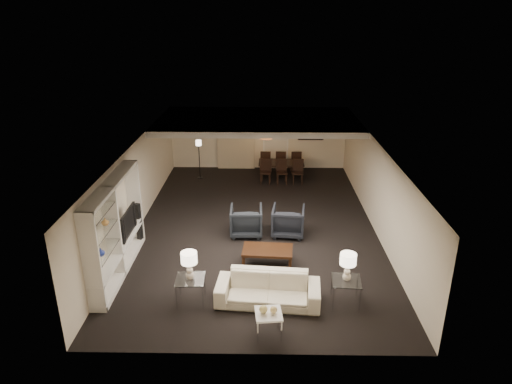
{
  "coord_description": "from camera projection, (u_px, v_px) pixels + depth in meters",
  "views": [
    {
      "loc": [
        0.21,
        -12.34,
        6.02
      ],
      "look_at": [
        0.0,
        0.0,
        1.1
      ],
      "focal_mm": 32.0,
      "sensor_mm": 36.0,
      "label": 1
    }
  ],
  "objects": [
    {
      "name": "wall_right",
      "position": [
        377.0,
        188.0,
        13.18
      ],
      "size": [
        0.02,
        11.0,
        2.5
      ],
      "primitive_type": "cube",
      "color": "beige",
      "rests_on": "ground"
    },
    {
      "name": "table_lamp_right",
      "position": [
        347.0,
        267.0,
        9.77
      ],
      "size": [
        0.39,
        0.39,
        0.65
      ],
      "primitive_type": null,
      "rotation": [
        0.0,
        0.0,
        -0.11
      ],
      "color": "#F2E2CC",
      "rests_on": "side_table_right"
    },
    {
      "name": "floor",
      "position": [
        256.0,
        226.0,
        13.7
      ],
      "size": [
        11.0,
        11.0,
        0.0
      ],
      "primitive_type": "plane",
      "color": "black",
      "rests_on": "ground"
    },
    {
      "name": "wall_left",
      "position": [
        136.0,
        186.0,
        13.29
      ],
      "size": [
        0.02,
        11.0,
        2.5
      ],
      "primitive_type": "cube",
      "color": "beige",
      "rests_on": "ground"
    },
    {
      "name": "gold_gourd_b",
      "position": [
        274.0,
        310.0,
        8.89
      ],
      "size": [
        0.15,
        0.15,
        0.15
      ],
      "primitive_type": "sphere",
      "color": "#E1C377",
      "rests_on": "marble_table"
    },
    {
      "name": "wall_front",
      "position": [
        251.0,
        298.0,
        8.12
      ],
      "size": [
        7.0,
        0.02,
        2.5
      ],
      "primitive_type": "cube",
      "color": "beige",
      "rests_on": "ground"
    },
    {
      "name": "door",
      "position": [
        276.0,
        143.0,
        18.38
      ],
      "size": [
        0.9,
        0.05,
        2.1
      ],
      "primitive_type": "cube",
      "color": "silver",
      "rests_on": "wall_back"
    },
    {
      "name": "wall_back",
      "position": [
        258.0,
        138.0,
        18.34
      ],
      "size": [
        7.0,
        0.02,
        2.5
      ],
      "primitive_type": "cube",
      "color": "beige",
      "rests_on": "ground"
    },
    {
      "name": "chair_fr",
      "position": [
        296.0,
        161.0,
        18.11
      ],
      "size": [
        0.44,
        0.44,
        0.9
      ],
      "primitive_type": null,
      "rotation": [
        0.0,
        0.0,
        3.19
      ],
      "color": "black",
      "rests_on": "floor"
    },
    {
      "name": "pendant_light",
      "position": [
        266.0,
        134.0,
        16.23
      ],
      "size": [
        0.52,
        0.52,
        0.24
      ],
      "primitive_type": "cylinder",
      "color": "#D8591E",
      "rests_on": "ceiling_soffit"
    },
    {
      "name": "side_table_right",
      "position": [
        345.0,
        291.0,
        9.99
      ],
      "size": [
        0.67,
        0.67,
        0.58
      ],
      "primitive_type": null,
      "rotation": [
        0.0,
        0.0,
        -0.07
      ],
      "color": "white",
      "rests_on": "floor"
    },
    {
      "name": "dining_table",
      "position": [
        281.0,
        170.0,
        17.57
      ],
      "size": [
        1.74,
        0.99,
        0.61
      ],
      "primitive_type": "imported",
      "rotation": [
        0.0,
        0.0,
        -0.02
      ],
      "color": "black",
      "rests_on": "floor"
    },
    {
      "name": "chair_nl",
      "position": [
        266.0,
        172.0,
        16.92
      ],
      "size": [
        0.47,
        0.47,
        0.9
      ],
      "primitive_type": null,
      "rotation": [
        0.0,
        0.0,
        -0.12
      ],
      "color": "black",
      "rests_on": "floor"
    },
    {
      "name": "media_unit",
      "position": [
        116.0,
        228.0,
        10.9
      ],
      "size": [
        0.38,
        3.4,
        2.35
      ],
      "primitive_type": null,
      "color": "white",
      "rests_on": "wall_left"
    },
    {
      "name": "table_lamp_left",
      "position": [
        189.0,
        266.0,
        9.82
      ],
      "size": [
        0.38,
        0.38,
        0.65
      ],
      "primitive_type": null,
      "rotation": [
        0.0,
        0.0,
        -0.08
      ],
      "color": "beige",
      "rests_on": "side_table_left"
    },
    {
      "name": "vase_blue",
      "position": [
        101.0,
        252.0,
        9.88
      ],
      "size": [
        0.18,
        0.18,
        0.18
      ],
      "primitive_type": "imported",
      "color": "#2537A2",
      "rests_on": "media_unit"
    },
    {
      "name": "chair_nm",
      "position": [
        282.0,
        172.0,
        16.91
      ],
      "size": [
        0.44,
        0.44,
        0.9
      ],
      "primitive_type": null,
      "rotation": [
        0.0,
        0.0,
        0.06
      ],
      "color": "black",
      "rests_on": "floor"
    },
    {
      "name": "marble_table",
      "position": [
        268.0,
        324.0,
        9.01
      ],
      "size": [
        0.57,
        0.57,
        0.52
      ],
      "primitive_type": null,
      "rotation": [
        0.0,
        0.0,
        0.1
      ],
      "color": "white",
      "rests_on": "floor"
    },
    {
      "name": "chair_nr",
      "position": [
        298.0,
        172.0,
        16.9
      ],
      "size": [
        0.45,
        0.45,
        0.9
      ],
      "primitive_type": null,
      "rotation": [
        0.0,
        0.0,
        -0.08
      ],
      "color": "black",
      "rests_on": "floor"
    },
    {
      "name": "television",
      "position": [
        124.0,
        222.0,
        11.44
      ],
      "size": [
        1.14,
        0.15,
        0.65
      ],
      "primitive_type": "imported",
      "rotation": [
        0.0,
        0.0,
        1.57
      ],
      "color": "black",
      "rests_on": "media_unit"
    },
    {
      "name": "armchair_right",
      "position": [
        288.0,
        221.0,
        13.03
      ],
      "size": [
        1.0,
        1.02,
        0.85
      ],
      "primitive_type": "imported",
      "rotation": [
        0.0,
        0.0,
        3.03
      ],
      "color": "black",
      "rests_on": "floor"
    },
    {
      "name": "painting",
      "position": [
        311.0,
        131.0,
        18.16
      ],
      "size": [
        0.95,
        0.04,
        0.65
      ],
      "primitive_type": "cube",
      "color": "#142D38",
      "rests_on": "wall_back"
    },
    {
      "name": "gold_gourd_a",
      "position": [
        263.0,
        309.0,
        8.89
      ],
      "size": [
        0.17,
        0.17,
        0.17
      ],
      "primitive_type": "sphere",
      "color": "tan",
      "rests_on": "marble_table"
    },
    {
      "name": "floor_lamp",
      "position": [
        199.0,
        159.0,
        17.37
      ],
      "size": [
        0.22,
        0.22,
        1.5
      ],
      "primitive_type": null,
      "rotation": [
        0.0,
        0.0,
        -0.04
      ],
      "color": "black",
      "rests_on": "floor"
    },
    {
      "name": "coffee_table",
      "position": [
        267.0,
        257.0,
        11.53
      ],
      "size": [
        1.3,
        0.82,
        0.45
      ],
      "primitive_type": null,
      "rotation": [
        0.0,
        0.0,
        -0.07
      ],
      "color": "black",
      "rests_on": "floor"
    },
    {
      "name": "ceiling",
      "position": [
        256.0,
        146.0,
        12.77
      ],
      "size": [
        7.0,
        11.0,
        0.02
      ],
      "primitive_type": "cube",
      "color": "silver",
      "rests_on": "ground"
    },
    {
      "name": "ceiling_soffit",
      "position": [
        258.0,
        121.0,
        16.06
      ],
      "size": [
        7.0,
        4.0,
        0.2
      ],
      "primitive_type": "cube",
      "color": "silver",
      "rests_on": "ceiling"
    },
    {
      "name": "floor_speaker",
      "position": [
        139.0,
        224.0,
        12.51
      ],
      "size": [
        0.16,
        0.16,
        1.17
      ],
      "primitive_type": "cube",
      "rotation": [
        0.0,
        0.0,
        -0.34
      ],
      "color": "black",
      "rests_on": "floor"
    },
    {
      "name": "armchair_left",
      "position": [
        246.0,
        221.0,
        13.05
      ],
      "size": [
        0.92,
        0.95,
        0.85
      ],
      "primitive_type": "imported",
      "rotation": [
        0.0,
        0.0,
        3.16
      ],
      "color": "black",
      "rests_on": "floor"
    },
    {
      "name": "chair_fm",
      "position": [
        281.0,
        161.0,
        18.12
      ],
      "size": [
        0.43,
        0.43,
        0.9
      ],
      "primitive_type": null,
      "rotation": [
        0.0,
        0.0,
        3.12
      ],
      "color": "black",
      "rests_on": "floor"
    },
    {
      "name": "side_table_left",
      "position": [
        191.0,
        290.0,
        10.05
      ],
      "size": [
        0.65,
        0.65,
        0.58
      ],
      "primitive_type": null,
      "rotation": [
        0.0,
        0.0,
        0.05
      ],
      "color": "silver",
      "rests_on": "floor"
    },
    {
      "name": "chair_fl",
      "position": [
        266.0,
        161.0,
        18.13
      ],
      "size": [
        0.43,
        0.43,
        0.9
      ],
      "primitive_type": null,
      "rotation": [
        0.0,
        0.0,
        3.11
      ],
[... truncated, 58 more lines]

